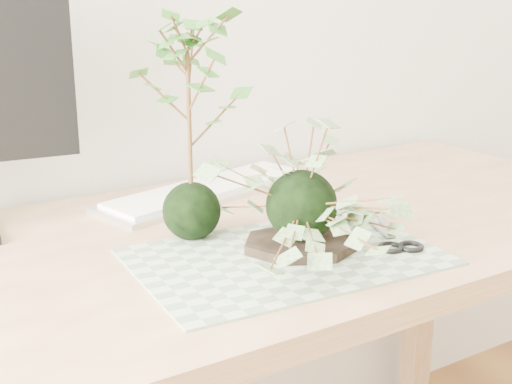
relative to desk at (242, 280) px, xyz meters
The scene contains 7 objects.
desk is the anchor object (origin of this frame).
cutting_mat 0.16m from the desk, 89.82° to the right, with size 0.46×0.31×0.00m, color slate.
stone_dish 0.16m from the desk, 72.54° to the right, with size 0.19×0.19×0.01m, color black.
ivy_kokedama 0.25m from the desk, 72.54° to the right, with size 0.34×0.34×0.23m.
maple_kokedama 0.38m from the desk, 166.29° to the left, with size 0.25×0.25×0.40m.
keyboard 0.26m from the desk, 75.46° to the left, with size 0.50×0.25×0.02m.
scissors 0.28m from the desk, 45.33° to the right, with size 0.09×0.17×0.01m.
Camera 1 is at (-0.56, 0.25, 1.16)m, focal length 50.00 mm.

